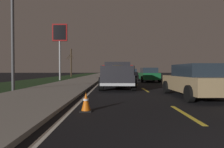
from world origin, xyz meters
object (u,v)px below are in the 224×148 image
object	(u,v)px
traffic_cone_near	(86,102)
sedan_tan	(196,80)
sedan_green	(148,75)
gas_price_sign	(60,38)
street_light_near	(18,17)
pickup_truck	(117,74)
sedan_red	(114,73)
sedan_black	(132,73)
bare_tree_far	(71,62)

from	to	relation	value
traffic_cone_near	sedan_tan	bearing A→B (deg)	-56.89
sedan_green	gas_price_sign	size ratio (longest dim) A/B	0.61
street_light_near	sedan_tan	bearing A→B (deg)	-105.05
sedan_tan	gas_price_sign	size ratio (longest dim) A/B	0.62
sedan_green	gas_price_sign	xyz separation A→B (m)	(3.24, 10.78, 4.65)
pickup_truck	sedan_red	world-z (taller)	pickup_truck
sedan_red	gas_price_sign	xyz separation A→B (m)	(-5.99, 7.04, 4.65)
sedan_red	sedan_black	world-z (taller)	same
pickup_truck	sedan_green	xyz separation A→B (m)	(7.80, -3.67, -0.20)
pickup_truck	sedan_red	distance (m)	17.03
sedan_green	gas_price_sign	distance (m)	12.18
bare_tree_far	sedan_black	bearing A→B (deg)	-97.48
sedan_black	sedan_green	world-z (taller)	same
sedan_red	gas_price_sign	size ratio (longest dim) A/B	0.62
street_light_near	bare_tree_far	world-z (taller)	street_light_near
pickup_truck	sedan_green	bearing A→B (deg)	-25.21
sedan_black	bare_tree_far	bearing A→B (deg)	82.52
gas_price_sign	traffic_cone_near	size ratio (longest dim) A/B	12.43
sedan_black	street_light_near	size ratio (longest dim) A/B	0.60
sedan_green	sedan_tan	size ratio (longest dim) A/B	1.00
sedan_black	traffic_cone_near	xyz separation A→B (m)	(-30.36, 4.46, -0.50)
sedan_black	traffic_cone_near	bearing A→B (deg)	171.64
street_light_near	bare_tree_far	size ratio (longest dim) A/B	1.33
sedan_green	bare_tree_far	distance (m)	20.55
gas_price_sign	street_light_near	bearing A→B (deg)	-175.24
sedan_red	traffic_cone_near	xyz separation A→B (m)	(-24.73, 1.09, -0.50)
sedan_green	traffic_cone_near	distance (m)	16.24
street_light_near	traffic_cone_near	world-z (taller)	street_light_near
sedan_tan	gas_price_sign	xyz separation A→B (m)	(15.68, 10.64, 4.65)
bare_tree_far	traffic_cone_near	distance (m)	32.85
bare_tree_far	traffic_cone_near	xyz separation A→B (m)	(-31.91, -7.36, -2.57)
sedan_black	sedan_tan	world-z (taller)	same
gas_price_sign	traffic_cone_near	bearing A→B (deg)	-162.38
sedan_black	street_light_near	bearing A→B (deg)	159.35
sedan_red	street_light_near	world-z (taller)	street_light_near
pickup_truck	bare_tree_far	distance (m)	25.74
sedan_red	sedan_black	xyz separation A→B (m)	(5.63, -3.37, 0.00)
traffic_cone_near	gas_price_sign	bearing A→B (deg)	17.62
street_light_near	traffic_cone_near	size ratio (longest dim) A/B	12.64
sedan_green	street_light_near	world-z (taller)	street_light_near
sedan_green	sedan_black	bearing A→B (deg)	1.45
sedan_green	gas_price_sign	bearing A→B (deg)	73.28
sedan_red	pickup_truck	bearing A→B (deg)	-179.75
sedan_red	traffic_cone_near	world-z (taller)	sedan_red
sedan_red	bare_tree_far	world-z (taller)	bare_tree_far
pickup_truck	bare_tree_far	world-z (taller)	bare_tree_far
sedan_black	sedan_green	xyz separation A→B (m)	(-14.86, -0.38, 0.00)
sedan_red	gas_price_sign	world-z (taller)	gas_price_sign
sedan_red	traffic_cone_near	bearing A→B (deg)	177.47
gas_price_sign	traffic_cone_near	world-z (taller)	gas_price_sign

